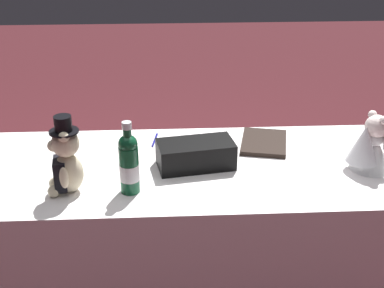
% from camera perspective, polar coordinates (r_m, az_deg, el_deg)
% --- Properties ---
extents(reception_table, '(1.87, 0.77, 0.73)m').
position_cam_1_polar(reception_table, '(2.38, -0.00, -10.12)').
color(reception_table, white).
rests_on(reception_table, ground_plane).
extents(teddy_bear_groom, '(0.14, 0.15, 0.31)m').
position_cam_1_polar(teddy_bear_groom, '(2.00, -13.81, -1.84)').
color(teddy_bear_groom, beige).
rests_on(teddy_bear_groom, reception_table).
extents(teddy_bear_bride, '(0.22, 0.19, 0.25)m').
position_cam_1_polar(teddy_bear_bride, '(2.24, 19.10, -0.18)').
color(teddy_bear_bride, white).
rests_on(teddy_bear_bride, reception_table).
extents(champagne_bottle, '(0.08, 0.08, 0.29)m').
position_cam_1_polar(champagne_bottle, '(1.96, -6.97, -2.08)').
color(champagne_bottle, '#10482A').
rests_on(champagne_bottle, reception_table).
extents(signing_pen, '(0.03, 0.14, 0.01)m').
position_cam_1_polar(signing_pen, '(2.41, -4.11, 0.50)').
color(signing_pen, navy).
rests_on(signing_pen, reception_table).
extents(gift_case_black, '(0.34, 0.21, 0.11)m').
position_cam_1_polar(gift_case_black, '(2.16, 0.40, -1.15)').
color(gift_case_black, black).
rests_on(gift_case_black, reception_table).
extents(guestbook, '(0.25, 0.31, 0.02)m').
position_cam_1_polar(guestbook, '(2.39, 7.93, 0.18)').
color(guestbook, black).
rests_on(guestbook, reception_table).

